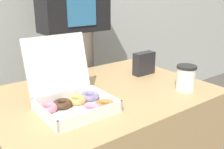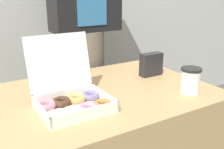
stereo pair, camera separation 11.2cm
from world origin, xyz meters
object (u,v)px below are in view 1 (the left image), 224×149
object	(u,v)px
napkin_holder	(144,63)
person_customer	(75,33)
donut_box	(73,100)
coffee_cup	(186,78)

from	to	relation	value
napkin_holder	person_customer	size ratio (longest dim) A/B	0.08
donut_box	coffee_cup	xyz separation A→B (m)	(0.54, -0.14, 0.02)
napkin_holder	person_customer	bearing A→B (deg)	108.78
coffee_cup	napkin_holder	distance (m)	0.30
napkin_holder	coffee_cup	bearing A→B (deg)	-91.92
coffee_cup	napkin_holder	bearing A→B (deg)	88.08
donut_box	person_customer	size ratio (longest dim) A/B	0.18
donut_box	napkin_holder	size ratio (longest dim) A/B	2.40
coffee_cup	person_customer	world-z (taller)	person_customer
coffee_cup	napkin_holder	world-z (taller)	napkin_holder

